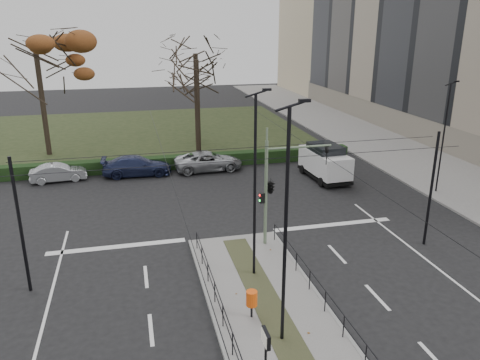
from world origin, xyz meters
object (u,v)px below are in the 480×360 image
(bare_tree_near, at_px, (196,67))
(streetlamp_sidewalk, at_px, (444,137))
(info_panel, at_px, (266,346))
(streetlamp_median_near, at_px, (286,227))
(parked_car_third, at_px, (137,166))
(litter_bin, at_px, (252,299))
(streetlamp_median_far, at_px, (255,185))
(parked_car_fourth, at_px, (208,161))
(bare_tree_center, at_px, (196,60))
(rust_tree, at_px, (35,50))
(parked_car_second, at_px, (58,173))
(white_van, at_px, (325,161))
(traffic_light, at_px, (272,185))

(bare_tree_near, bearing_deg, streetlamp_sidewalk, -43.11)
(info_panel, relative_size, bare_tree_near, 0.22)
(streetlamp_median_near, xyz_separation_m, parked_car_third, (-4.51, 21.25, -3.78))
(litter_bin, relative_size, streetlamp_median_far, 0.13)
(parked_car_fourth, distance_m, bare_tree_center, 11.38)
(parked_car_fourth, relative_size, rust_tree, 0.45)
(litter_bin, xyz_separation_m, streetlamp_median_near, (0.75, -1.53, 3.58))
(litter_bin, relative_size, rust_tree, 0.10)
(parked_car_second, relative_size, parked_car_fourth, 0.74)
(streetlamp_sidewalk, bearing_deg, white_van, 142.78)
(streetlamp_median_far, relative_size, parked_car_third, 1.63)
(streetlamp_median_far, xyz_separation_m, rust_tree, (-12.04, 24.09, 4.55))
(litter_bin, distance_m, rust_tree, 30.50)
(streetlamp_median_near, distance_m, white_van, 19.65)
(parked_car_second, height_order, parked_car_fourth, parked_car_fourth)
(litter_bin, distance_m, bare_tree_near, 25.23)
(parked_car_second, xyz_separation_m, parked_car_fourth, (11.09, 0.15, 0.09))
(parked_car_second, xyz_separation_m, rust_tree, (-1.71, 7.67, 8.28))
(parked_car_third, relative_size, white_van, 1.01)
(bare_tree_near, bearing_deg, traffic_light, -86.90)
(streetlamp_median_near, bearing_deg, parked_car_third, 101.98)
(litter_bin, height_order, streetlamp_median_far, streetlamp_median_far)
(white_van, height_order, bare_tree_near, bare_tree_near)
(streetlamp_median_near, distance_m, parked_car_third, 22.05)
(white_van, bearing_deg, info_panel, -117.75)
(litter_bin, bearing_deg, parked_car_second, 115.52)
(streetlamp_median_far, height_order, rust_tree, rust_tree)
(streetlamp_sidewalk, distance_m, parked_car_third, 21.73)
(parked_car_third, bearing_deg, streetlamp_median_far, -162.08)
(parked_car_second, bearing_deg, bare_tree_near, -73.18)
(info_panel, relative_size, parked_car_third, 0.46)
(white_van, bearing_deg, parked_car_third, 163.25)
(streetlamp_median_far, xyz_separation_m, parked_car_second, (-10.33, 16.42, -3.73))
(litter_bin, relative_size, bare_tree_near, 0.11)
(streetlamp_sidewalk, bearing_deg, traffic_light, -159.60)
(traffic_light, height_order, rust_tree, rust_tree)
(streetlamp_sidewalk, distance_m, rust_tree, 31.89)
(parked_car_fourth, height_order, bare_tree_center, bare_tree_center)
(info_panel, height_order, rust_tree, rust_tree)
(white_van, relative_size, rust_tree, 0.44)
(streetlamp_median_near, relative_size, bare_tree_near, 0.81)
(streetlamp_sidewalk, xyz_separation_m, parked_car_second, (-25.24, 8.63, -3.25))
(litter_bin, distance_m, parked_car_second, 21.73)
(litter_bin, bearing_deg, white_van, 58.21)
(streetlamp_median_near, relative_size, bare_tree_center, 0.79)
(parked_car_third, xyz_separation_m, rust_tree, (-7.31, 7.56, 8.19))
(streetlamp_median_near, relative_size, rust_tree, 0.74)
(streetlamp_sidewalk, bearing_deg, parked_car_second, 161.12)
(streetlamp_median_near, height_order, white_van, streetlamp_median_near)
(streetlamp_median_near, height_order, parked_car_second, streetlamp_median_near)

